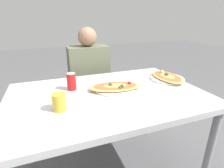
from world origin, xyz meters
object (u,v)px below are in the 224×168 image
Objects in this scene: person_seated at (89,76)px; drink_glass at (59,102)px; pizza_second at (167,77)px; soda_can at (71,81)px; pizza_main at (115,87)px; dining_table at (108,102)px; chair_far_seated at (88,89)px.

person_seated is 11.69× the size of drink_glass.
drink_glass reaches higher than pizza_second.
soda_can reaches higher than drink_glass.
pizza_second is (0.79, -0.06, -0.04)m from soda_can.
pizza_second is at bearing -4.50° from soda_can.
dining_table is at bearing -149.20° from pizza_main.
dining_table is at bearing -35.49° from soda_can.
dining_table is at bearing -170.46° from pizza_second.
chair_far_seated reaches higher than pizza_second.
dining_table is 13.36× the size of drink_glass.
person_seated reaches higher than chair_far_seated.
pizza_second is at bearing 128.98° from chair_far_seated.
pizza_main is (0.05, -0.61, 0.10)m from person_seated.
soda_can is (-0.22, 0.16, 0.13)m from dining_table.
pizza_second is (0.54, -0.67, 0.29)m from chair_far_seated.
soda_can is (-0.30, 0.11, 0.04)m from pizza_main.
person_seated reaches higher than pizza_second.
person_seated is 0.62m from pizza_main.
dining_table is 3.75× the size of pizza_second.
chair_far_seated is at bearing -90.00° from person_seated.
chair_far_seated is 2.08× the size of pizza_main.
person_seated is 0.79m from pizza_second.
chair_far_seated is 1.01m from drink_glass.
soda_can reaches higher than chair_far_seated.
drink_glass is at bearing 65.34° from person_seated.
drink_glass is (-0.36, -0.89, 0.32)m from chair_far_seated.
chair_far_seated reaches higher than pizza_main.
drink_glass is (-0.41, -0.17, 0.03)m from pizza_main.
person_seated is 0.58m from soda_can.
dining_table is 0.13m from pizza_main.
pizza_main is at bearing -174.17° from pizza_second.
pizza_second is at bearing 134.01° from person_seated.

